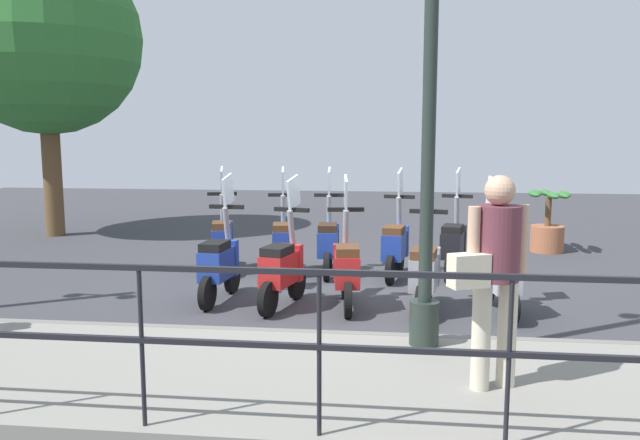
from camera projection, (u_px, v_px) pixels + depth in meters
The scene contains 17 objects.
ground_plane at pixel (356, 291), 8.08m from camera, with size 28.00×28.00×0.00m, color #38383D.
promenade_walkway at pixel (334, 381), 4.97m from camera, with size 2.20×20.00×0.15m.
fence_railing at pixel (319, 321), 3.83m from camera, with size 0.04×16.03×1.07m.
lamp_post_near at pixel (429, 132), 5.35m from camera, with size 0.26×0.90×4.28m.
pedestrian_with_bag at pixel (495, 266), 4.54m from camera, with size 0.48×0.60×1.59m.
tree_large at pixel (44, 39), 11.97m from camera, with size 3.68×3.68×5.69m.
potted_palm at pixel (547, 226), 10.73m from camera, with size 1.06×0.66×1.05m.
scooter_near_0 at pixel (499, 272), 7.03m from camera, with size 1.23×0.47×1.54m.
scooter_near_1 at pixel (425, 271), 7.09m from camera, with size 1.23×0.46×1.54m.
scooter_near_2 at pixel (346, 267), 7.27m from camera, with size 1.23×0.44×1.54m.
scooter_near_3 at pixel (283, 267), 7.27m from camera, with size 1.21×0.52×1.54m.
scooter_near_4 at pixel (220, 262), 7.55m from camera, with size 1.23×0.44×1.54m.
scooter_far_0 at pixel (453, 243), 8.86m from camera, with size 1.22×0.50×1.54m.
scooter_far_1 at pixel (395, 244), 8.77m from camera, with size 1.23×0.47×1.54m.
scooter_far_2 at pixel (328, 242), 8.99m from camera, with size 1.23×0.44×1.54m.
scooter_far_3 at pixel (283, 241), 9.03m from camera, with size 1.23×0.46×1.54m.
scooter_far_4 at pixel (222, 239), 9.19m from camera, with size 1.22×0.50×1.54m.
Camera 1 is at (-7.88, -0.43, 2.04)m, focal length 35.00 mm.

